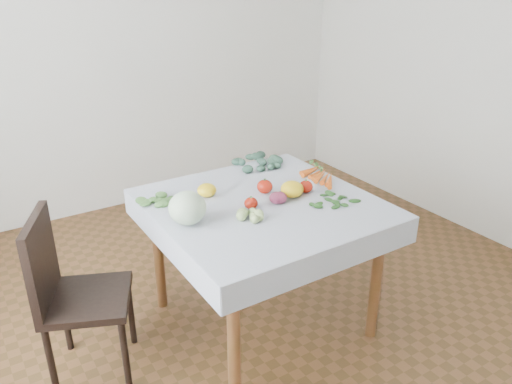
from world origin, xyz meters
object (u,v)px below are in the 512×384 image
Objects in this scene: chair at (68,287)px; carrot_bunch at (321,175)px; table at (263,220)px; cabbage at (187,208)px; heirloom_back at (207,190)px.

carrot_bunch is (1.48, -0.05, 0.27)m from chair.
table is 5.50× the size of cabbage.
cabbage is at bearing -172.70° from carrot_bunch.
heirloom_back is 0.32× the size of carrot_bunch.
table is 3.13× the size of carrot_bunch.
chair is (-1.00, 0.16, -0.15)m from table.
cabbage reaches higher than heirloom_back.
table is 1.02m from chair.
chair is at bearing -175.00° from heirloom_back.
table is at bearing -46.84° from heirloom_back.
carrot_bunch reaches higher than table.
cabbage is 0.57× the size of carrot_bunch.
table is 9.66× the size of heirloom_back.
carrot_bunch is (0.69, -0.12, -0.02)m from heirloom_back.
carrot_bunch is at bearing -9.60° from heirloom_back.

